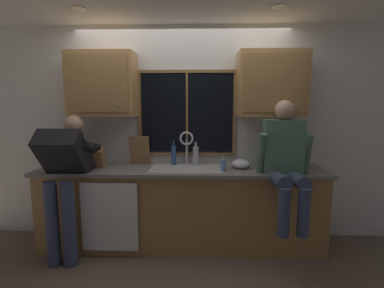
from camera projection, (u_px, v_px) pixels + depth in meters
name	position (u px, v px, depth m)	size (l,w,h in m)	color
back_wall	(183.00, 134.00, 3.53)	(5.56, 0.12, 2.55)	silver
ceiling_downlight_left	(79.00, 8.00, 2.73)	(0.14, 0.14, 0.01)	#FFEAB2
ceiling_downlight_right	(279.00, 6.00, 2.67)	(0.14, 0.14, 0.01)	#FFEAB2
window_glass	(187.00, 113.00, 3.43)	(1.10, 0.02, 0.95)	black
window_frame_top	(187.00, 71.00, 3.35)	(1.17, 0.02, 0.04)	olive
window_frame_bottom	(187.00, 154.00, 3.49)	(1.17, 0.02, 0.04)	olive
window_frame_left	(140.00, 113.00, 3.44)	(0.04, 0.02, 0.95)	olive
window_frame_right	(235.00, 114.00, 3.40)	(0.04, 0.02, 0.95)	olive
window_mullion_center	(187.00, 113.00, 3.42)	(0.02, 0.02, 0.95)	olive
lower_cabinet_run	(181.00, 208.00, 3.31)	(3.16, 0.58, 0.88)	#A07744
countertop	(181.00, 170.00, 3.22)	(3.22, 0.62, 0.04)	slate
dishwasher_front	(110.00, 217.00, 3.01)	(0.60, 0.02, 0.74)	white
upper_cabinet_left	(102.00, 84.00, 3.25)	(0.75, 0.36, 0.72)	#B2844C
upper_cabinet_right	(272.00, 84.00, 3.19)	(0.75, 0.36, 0.72)	#B2844C
sink	(186.00, 177.00, 3.24)	(0.80, 0.46, 0.21)	#B7B7BC
faucet	(187.00, 144.00, 3.37)	(0.18, 0.09, 0.40)	silver
person_standing	(65.00, 171.00, 2.97)	(0.53, 0.71, 1.52)	#384260
person_sitting_on_counter	(285.00, 157.00, 2.90)	(0.54, 0.60, 1.26)	#384260
knife_block	(99.00, 158.00, 3.26)	(0.12, 0.18, 0.32)	olive
cutting_board	(140.00, 150.00, 3.43)	(0.24, 0.02, 0.35)	#997047
mixing_bowl	(241.00, 164.00, 3.23)	(0.21, 0.21, 0.11)	silver
soap_dispenser	(223.00, 165.00, 3.10)	(0.06, 0.07, 0.17)	#668CCC
bottle_green_glass	(196.00, 155.00, 3.38)	(0.07, 0.07, 0.29)	#B7B7BC
bottle_tall_clear	(174.00, 155.00, 3.40)	(0.06, 0.06, 0.29)	#334C8C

